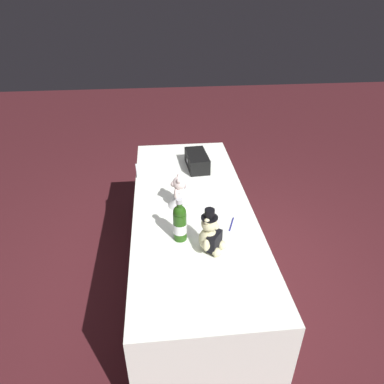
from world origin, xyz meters
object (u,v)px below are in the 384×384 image
Objects in this scene: signing_pen at (232,224)px; gift_case_black at (197,161)px; champagne_bottle at (180,222)px; guestbook at (153,169)px; teddy_bear_groom at (211,236)px; teddy_bear_bride at (182,193)px.

gift_case_black is at bearing -170.83° from signing_pen.
champagne_bottle is 0.91m from guestbook.
guestbook is at bearing -162.24° from teddy_bear_groom.
teddy_bear_groom reaches higher than signing_pen.
signing_pen is 0.81m from gift_case_black.
gift_case_black is at bearing 86.98° from guestbook.
champagne_bottle is (-0.11, -0.16, 0.02)m from teddy_bear_groom.
guestbook is at bearing -169.93° from champagne_bottle.
champagne_bottle is at bearing -72.00° from signing_pen.
teddy_bear_groom is 1.01× the size of guestbook.
teddy_bear_groom is 0.49m from teddy_bear_bride.
teddy_bear_bride is at bearing -16.82° from gift_case_black.
teddy_bear_groom reaches higher than teddy_bear_bride.
teddy_bear_bride is 0.82× the size of champagne_bottle.
teddy_bear_bride is 0.58m from gift_case_black.
teddy_bear_bride is 0.40m from signing_pen.
gift_case_black is 0.36m from guestbook.
guestbook is (-1.00, -0.32, -0.09)m from teddy_bear_groom.
guestbook is (0.02, -0.36, -0.05)m from gift_case_black.
teddy_bear_groom is 0.84× the size of gift_case_black.
teddy_bear_groom reaches higher than guestbook.
signing_pen is at bearing 26.33° from guestbook.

